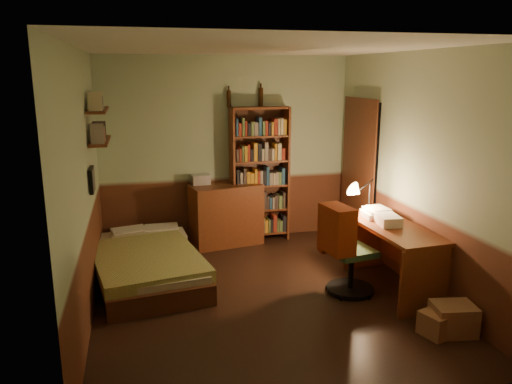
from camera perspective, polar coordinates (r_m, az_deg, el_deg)
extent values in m
cube|color=black|center=(5.56, 0.62, -11.80)|extent=(3.50, 4.00, 0.02)
cube|color=silver|center=(5.03, 0.70, 16.30)|extent=(3.50, 4.00, 0.02)
cube|color=#9EB490|center=(7.07, -3.38, 4.81)|extent=(3.50, 0.02, 2.60)
cube|color=#9EB490|center=(5.01, -19.24, 0.47)|extent=(0.02, 4.00, 2.60)
cube|color=#9EB490|center=(5.82, 17.72, 2.31)|extent=(0.02, 4.00, 2.60)
cube|color=#9EB490|center=(3.29, 9.37, -5.52)|extent=(3.50, 0.02, 2.60)
cube|color=black|center=(6.98, 11.78, 1.93)|extent=(0.06, 0.90, 2.00)
cube|color=#3E1E11|center=(6.96, 11.51, 1.92)|extent=(0.02, 0.98, 2.08)
cube|color=olive|center=(6.04, -12.40, -6.81)|extent=(1.33, 2.14, 0.60)
cube|color=#5D2B15|center=(7.01, -3.45, -2.57)|extent=(1.03, 0.65, 0.85)
cube|color=#B2B2B7|center=(6.96, -6.36, 1.44)|extent=(0.27, 0.22, 0.13)
cube|color=#5D2B15|center=(7.07, 0.41, 1.98)|extent=(0.83, 0.30, 1.91)
cylinder|color=black|center=(6.95, -3.12, 10.62)|extent=(0.06, 0.06, 0.22)
cylinder|color=black|center=(7.05, 0.55, 10.81)|extent=(0.08, 0.08, 0.25)
cube|color=#5D2B15|center=(5.77, 15.16, -7.24)|extent=(0.64, 1.40, 0.74)
cube|color=silver|center=(5.95, 13.76, -2.23)|extent=(0.21, 0.28, 0.11)
cone|color=black|center=(6.02, 12.87, 0.30)|extent=(0.20, 0.20, 0.58)
cube|color=#386139|center=(5.53, 10.93, -5.91)|extent=(0.62, 0.57, 1.10)
cube|color=#A73816|center=(5.19, 9.12, 2.11)|extent=(0.27, 0.45, 0.50)
cube|color=#5D2B15|center=(6.03, -17.40, 5.60)|extent=(0.20, 0.90, 0.03)
cube|color=#5D2B15|center=(6.00, -17.63, 8.91)|extent=(0.20, 0.90, 0.03)
cube|color=black|center=(5.60, -18.26, 1.33)|extent=(0.04, 0.32, 0.26)
cube|color=brown|center=(5.11, 21.60, -13.32)|extent=(0.42, 0.36, 0.28)
cube|color=brown|center=(5.05, 20.15, -13.87)|extent=(0.38, 0.34, 0.22)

